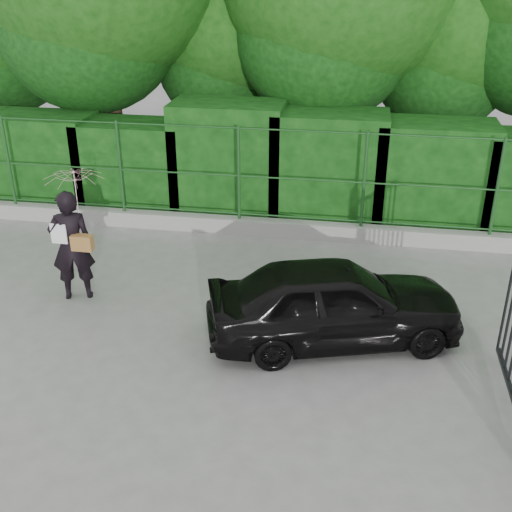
# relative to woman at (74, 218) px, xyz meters

# --- Properties ---
(ground) EXTENTS (80.00, 80.00, 0.00)m
(ground) POSITION_rel_woman_xyz_m (1.56, -1.66, -1.33)
(ground) COLOR gray
(kerb) EXTENTS (14.00, 0.25, 0.30)m
(kerb) POSITION_rel_woman_xyz_m (1.56, 2.84, -1.18)
(kerb) COLOR #9E9E99
(kerb) RESTS_ON ground
(fence) EXTENTS (14.13, 0.06, 1.80)m
(fence) POSITION_rel_woman_xyz_m (1.78, 2.84, -0.13)
(fence) COLOR #1A461C
(fence) RESTS_ON kerb
(hedge) EXTENTS (14.20, 1.20, 2.28)m
(hedge) POSITION_rel_woman_xyz_m (1.66, 3.84, -0.32)
(hedge) COLOR black
(hedge) RESTS_ON ground
(woman) EXTENTS (0.96, 0.89, 2.09)m
(woman) POSITION_rel_woman_xyz_m (0.00, 0.00, 0.00)
(woman) COLOR black
(woman) RESTS_ON ground
(car) EXTENTS (3.75, 2.35, 1.19)m
(car) POSITION_rel_woman_xyz_m (3.95, -0.58, -0.74)
(car) COLOR black
(car) RESTS_ON ground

